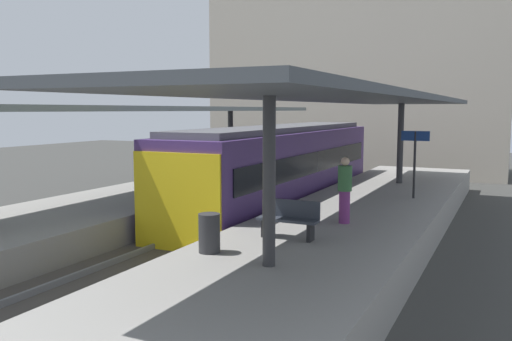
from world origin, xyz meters
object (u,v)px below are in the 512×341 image
(litter_bin, at_px, (209,233))
(passenger_near_bench, at_px, (345,189))
(platform_sign, at_px, (415,149))
(platform_bench, at_px, (289,218))
(commuter_train, at_px, (281,168))

(litter_bin, xyz_separation_m, passenger_near_bench, (1.67, 3.96, 0.48))
(platform_sign, height_order, passenger_near_bench, platform_sign)
(platform_bench, relative_size, platform_sign, 0.63)
(platform_sign, relative_size, passenger_near_bench, 1.30)
(commuter_train, height_order, platform_bench, commuter_train)
(platform_bench, relative_size, litter_bin, 1.75)
(platform_sign, relative_size, litter_bin, 2.76)
(commuter_train, bearing_deg, litter_bin, -75.84)
(litter_bin, bearing_deg, passenger_near_bench, 67.11)
(commuter_train, distance_m, litter_bin, 9.48)
(platform_sign, bearing_deg, platform_bench, -103.29)
(commuter_train, height_order, litter_bin, commuter_train)
(platform_sign, distance_m, passenger_near_bench, 4.92)
(platform_bench, height_order, litter_bin, platform_bench)
(commuter_train, relative_size, platform_sign, 6.31)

